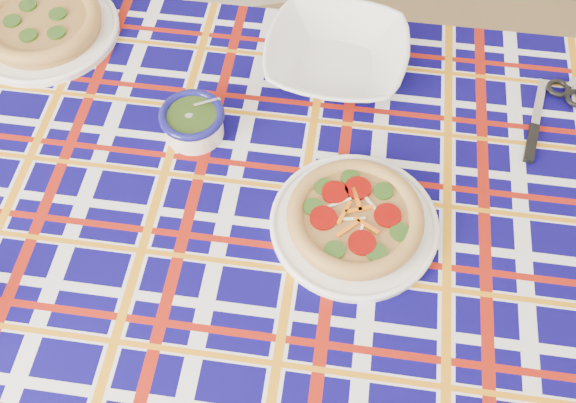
{
  "coord_description": "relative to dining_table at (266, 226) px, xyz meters",
  "views": [
    {
      "loc": [
        0.02,
        -0.16,
        1.87
      ],
      "look_at": [
        0.15,
        0.48,
        0.84
      ],
      "focal_mm": 40.0,
      "sensor_mm": 36.0,
      "label": 1
    }
  ],
  "objects": [
    {
      "name": "tablecloth",
      "position": [
        0.0,
        -0.0,
        0.03
      ],
      "size": [
        2.04,
        1.65,
        0.11
      ],
      "primitive_type": null,
      "rotation": [
        0.0,
        0.0,
        -0.35
      ],
      "color": "#09044D",
      "rests_on": "dining_table"
    },
    {
      "name": "table_knife",
      "position": [
        0.62,
        0.12,
        0.09
      ],
      "size": [
        0.15,
        0.23,
        0.01
      ],
      "primitive_type": null,
      "rotation": [
        0.0,
        0.0,
        1.02
      ],
      "color": "silver",
      "rests_on": "tablecloth"
    },
    {
      "name": "serving_bowl",
      "position": [
        0.22,
        0.32,
        0.12
      ],
      "size": [
        0.41,
        0.41,
        0.08
      ],
      "primitive_type": "imported",
      "rotation": [
        0.0,
        0.0,
        -0.41
      ],
      "color": "white",
      "rests_on": "tablecloth"
    },
    {
      "name": "dining_table",
      "position": [
        0.0,
        0.0,
        0.0
      ],
      "size": [
        2.0,
        1.61,
        0.81
      ],
      "rotation": [
        0.0,
        0.0,
        -0.35
      ],
      "color": "brown",
      "rests_on": "floor"
    },
    {
      "name": "main_focaccia_plate",
      "position": [
        0.16,
        -0.08,
        0.12
      ],
      "size": [
        0.42,
        0.42,
        0.06
      ],
      "primitive_type": null,
      "rotation": [
        0.0,
        0.0,
        -0.34
      ],
      "color": "#9F7138",
      "rests_on": "tablecloth"
    },
    {
      "name": "second_focaccia_plate",
      "position": [
        -0.41,
        0.57,
        0.12
      ],
      "size": [
        0.47,
        0.47,
        0.06
      ],
      "primitive_type": null,
      "rotation": [
        0.0,
        0.0,
        -0.45
      ],
      "color": "#9F7138",
      "rests_on": "tablecloth"
    },
    {
      "name": "pesto_bowl",
      "position": [
        -0.11,
        0.2,
        0.12
      ],
      "size": [
        0.16,
        0.16,
        0.08
      ],
      "primitive_type": null,
      "rotation": [
        0.0,
        0.0,
        -0.18
      ],
      "color": "black",
      "rests_on": "tablecloth"
    }
  ]
}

